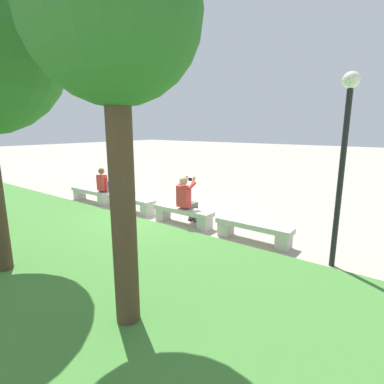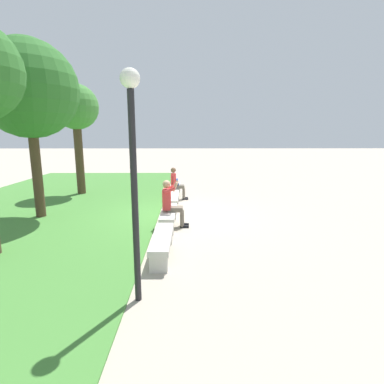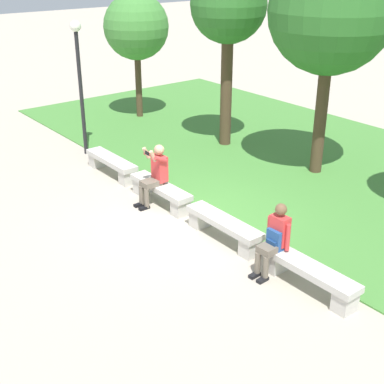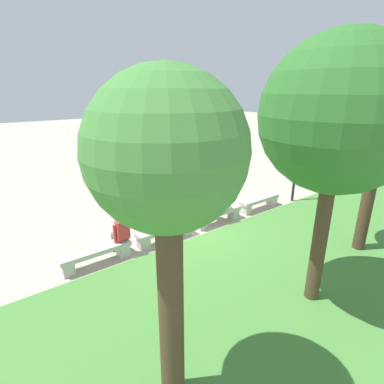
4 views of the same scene
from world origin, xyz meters
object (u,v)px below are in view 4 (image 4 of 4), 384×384
Objects in this scene: bench_main at (259,201)px; person_distant at (120,232)px; person_photographer at (218,201)px; backpack at (121,234)px; bench_near at (218,215)px; tree_far_back at (339,117)px; bench_far at (96,254)px; lamp_post at (299,144)px; bench_mid at (165,232)px; tree_behind_wall at (167,162)px.

person_distant is (5.48, -0.07, 0.38)m from bench_main.
backpack is (3.49, 0.04, -0.11)m from person_photographer.
bench_near is 4.21× the size of backpack.
person_photographer is 0.25× the size of tree_far_back.
person_distant is at bearing -95.82° from backpack.
backpack is at bearing -176.67° from bench_far.
tree_far_back is (0.92, 4.05, 3.51)m from bench_near.
lamp_post reaches higher than bench_near.
person_photographer reaches higher than bench_near.
bench_mid is at bearing -74.21° from tree_far_back.
lamp_post is (-3.74, 0.30, 1.57)m from person_photographer.
backpack is at bearing -104.74° from tree_behind_wall.
bench_main is at bearing -126.43° from tree_far_back.
bench_mid is at bearing 0.00° from bench_near.
person_photographer is 4.07m from lamp_post.
person_distant is at bearing -174.75° from bench_far.
bench_mid is (2.07, 0.00, 0.00)m from bench_near.
lamp_post reaches higher than bench_far.
person_photographer is at bearing -4.61° from lamp_post.
person_distant is (-0.72, -0.07, 0.38)m from bench_far.
tree_far_back reaches higher than lamp_post.
tree_behind_wall is at bearing 75.26° from backpack.
bench_mid and bench_far have the same top height.
bench_near is (2.07, 0.00, 0.00)m from bench_main.
bench_mid is 0.34× the size of tree_far_back.
backpack is 5.75m from tree_far_back.
tree_far_back is at bearing 121.17° from person_distant.
person_distant is at bearing -58.83° from tree_far_back.
bench_main is at bearing -148.36° from tree_behind_wall.
person_distant is at bearing -0.69° from bench_main.
bench_mid is 1.36× the size of person_photographer.
tree_far_back is at bearing 76.50° from person_photographer.
bench_far is 4.23m from person_photographer.
tree_far_back is at bearing 179.84° from tree_behind_wall.
person_distant is at bearing -2.30° from lamp_post.
bench_mid is 1.00× the size of bench_far.
bench_far is at bearing -95.02° from tree_behind_wall.
lamp_post is at bearing 177.89° from backpack.
person_distant is 2.94× the size of backpack.
lamp_post reaches higher than bench_main.
lamp_post is at bearing -141.04° from tree_far_back.
person_distant is at bearing 0.19° from person_photographer.
bench_main is at bearing 180.00° from bench_far.
bench_main is 4.14m from bench_mid.
backpack is at bearing 0.59° from person_photographer.
backpack is 0.12× the size of lamp_post.
person_photographer reaches higher than bench_mid.
bench_near is 3.43m from backpack.
bench_mid is at bearing 177.18° from person_distant.
bench_near is 1.36× the size of person_photographer.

